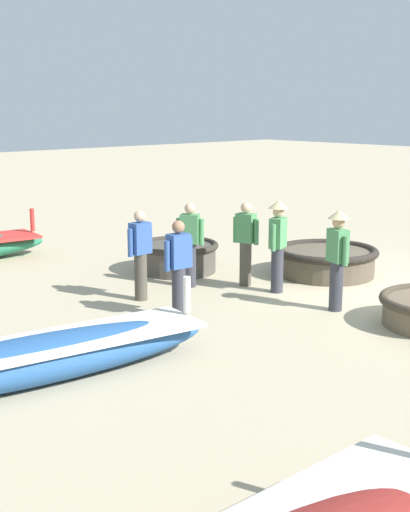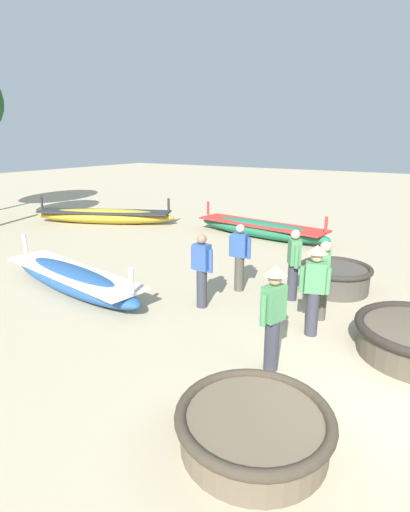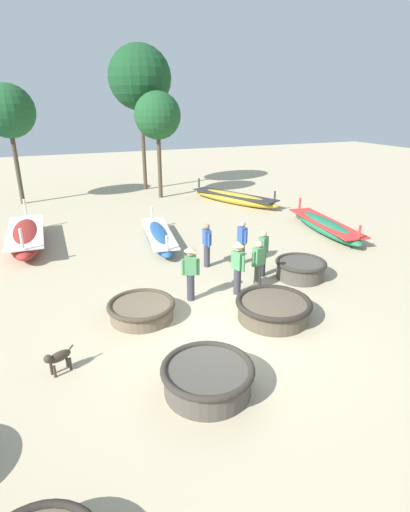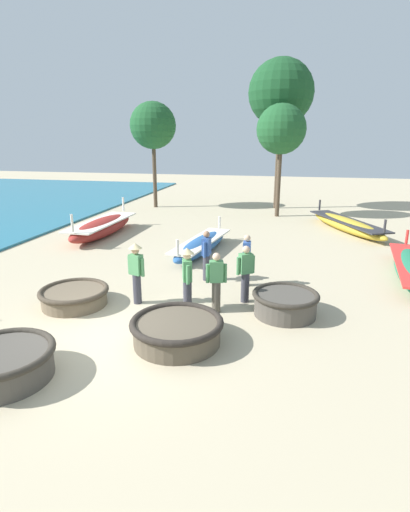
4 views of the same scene
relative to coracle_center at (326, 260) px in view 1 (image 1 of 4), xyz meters
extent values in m
plane|color=#BCAD8C|center=(-1.47, -0.20, -0.31)|extent=(80.00, 80.00, 0.00)
cylinder|color=brown|center=(0.00, 0.00, -0.06)|extent=(1.88, 1.88, 0.49)
torus|color=#28231E|center=(0.00, 0.00, 0.18)|extent=(2.03, 2.03, 0.15)
cylinder|color=#4C473F|center=(2.24, 1.96, -0.04)|extent=(1.54, 1.54, 0.54)
torus|color=#332D26|center=(2.24, 1.96, 0.23)|extent=(1.66, 1.66, 0.12)
ellipsoid|color=#285693|center=(-1.07, 7.04, -0.02)|extent=(1.62, 4.80, 0.57)
cube|color=silver|center=(-1.07, 7.04, 0.16)|extent=(1.60, 4.44, 0.06)
cylinder|color=silver|center=(-1.39, 4.89, 0.47)|extent=(0.10, 0.10, 0.51)
cylinder|color=red|center=(5.80, 3.22, 0.47)|extent=(0.10, 0.10, 0.51)
cylinder|color=#383842|center=(1.16, 2.58, 0.10)|extent=(0.22, 0.22, 0.82)
cube|color=#4C8E56|center=(1.16, 2.58, 0.78)|extent=(0.40, 0.37, 0.54)
sphere|color=#DBB28E|center=(1.16, 2.58, 1.16)|extent=(0.20, 0.20, 0.20)
cylinder|color=#4C8E56|center=(0.97, 2.46, 0.73)|extent=(0.09, 0.09, 0.48)
cylinder|color=#4C8E56|center=(1.34, 2.70, 0.73)|extent=(0.09, 0.09, 0.48)
cylinder|color=#383842|center=(-1.64, 1.86, 0.10)|extent=(0.22, 0.22, 0.82)
cube|color=#4C8E56|center=(-1.64, 1.86, 0.78)|extent=(0.39, 0.31, 0.54)
sphere|color=tan|center=(-1.64, 1.86, 1.16)|extent=(0.20, 0.20, 0.20)
cylinder|color=#4C8E56|center=(-1.85, 1.93, 0.73)|extent=(0.09, 0.09, 0.48)
cylinder|color=#4C8E56|center=(-1.43, 1.80, 0.73)|extent=(0.09, 0.09, 0.48)
cone|color=#D1BC84|center=(-1.64, 1.86, 1.29)|extent=(0.36, 0.36, 0.14)
cylinder|color=#4C473D|center=(0.52, 1.76, 0.10)|extent=(0.22, 0.22, 0.82)
cube|color=#4C8E56|center=(0.52, 1.76, 0.78)|extent=(0.39, 0.30, 0.54)
sphere|color=#DBB28E|center=(0.52, 1.76, 1.16)|extent=(0.20, 0.20, 0.20)
cylinder|color=#4C8E56|center=(0.73, 1.82, 0.73)|extent=(0.09, 0.09, 0.48)
cylinder|color=#4C8E56|center=(0.31, 1.71, 0.73)|extent=(0.09, 0.09, 0.48)
cylinder|color=#4C473D|center=(1.04, 3.82, 0.10)|extent=(0.22, 0.22, 0.82)
cube|color=#33569E|center=(1.04, 3.82, 0.78)|extent=(0.24, 0.35, 0.54)
sphere|color=#DBB28E|center=(1.04, 3.82, 1.16)|extent=(0.20, 0.20, 0.20)
cylinder|color=#33569E|center=(1.03, 4.04, 0.73)|extent=(0.09, 0.09, 0.48)
cylinder|color=#33569E|center=(1.05, 3.60, 0.73)|extent=(0.09, 0.09, 0.48)
cylinder|color=#383842|center=(-0.21, 1.70, 0.10)|extent=(0.22, 0.22, 0.82)
cube|color=#4C8E56|center=(-0.21, 1.70, 0.78)|extent=(0.32, 0.39, 0.54)
sphere|color=#DBB28E|center=(-0.21, 1.70, 1.16)|extent=(0.20, 0.20, 0.20)
cylinder|color=#4C8E56|center=(-0.14, 1.50, 0.73)|extent=(0.09, 0.09, 0.48)
cylinder|color=#4C8E56|center=(-0.29, 1.91, 0.73)|extent=(0.09, 0.09, 0.48)
cone|color=#D1BC84|center=(-0.21, 1.70, 1.29)|extent=(0.36, 0.36, 0.14)
cylinder|color=#383842|center=(-0.22, 4.04, 0.10)|extent=(0.22, 0.22, 0.82)
cube|color=#33569E|center=(-0.22, 4.04, 0.78)|extent=(0.24, 0.35, 0.54)
sphere|color=#A37556|center=(-0.22, 4.04, 1.16)|extent=(0.20, 0.20, 0.20)
cylinder|color=#33569E|center=(-0.23, 3.82, 0.73)|extent=(0.09, 0.09, 0.48)
cylinder|color=#33569E|center=(-0.21, 4.26, 0.73)|extent=(0.09, 0.09, 0.48)
camera|label=1|loc=(-8.50, 11.10, 3.02)|focal=50.00mm
camera|label=2|loc=(-6.74, -0.17, 3.09)|focal=28.00mm
camera|label=3|loc=(-5.29, -7.96, 5.12)|focal=28.00mm
camera|label=4|loc=(2.26, -7.46, 3.97)|focal=28.00mm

